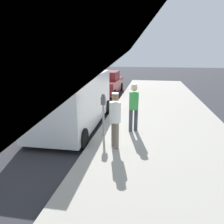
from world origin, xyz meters
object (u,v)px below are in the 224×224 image
at_px(parked_sedan_ahead, 107,84).
at_px(parking_meter_near, 103,108).
at_px(pedestrian_in_white, 115,117).
at_px(pedestrian_in_green, 134,105).
at_px(parked_van, 74,99).

bearing_deg(parked_sedan_ahead, parking_meter_near, -79.10).
xyz_separation_m(pedestrian_in_white, parked_sedan_ahead, (-2.21, 9.48, -0.39)).
relative_size(pedestrian_in_white, parked_sedan_ahead, 0.39).
bearing_deg(pedestrian_in_white, parking_meter_near, 124.05).
relative_size(pedestrian_in_white, pedestrian_in_green, 0.97).
bearing_deg(parking_meter_near, parked_van, 140.57).
bearing_deg(parked_van, pedestrian_in_green, -12.48).
height_order(pedestrian_in_green, parked_van, parked_van).
bearing_deg(parking_meter_near, pedestrian_in_white, -55.95).
bearing_deg(parked_sedan_ahead, pedestrian_in_green, -71.64).
relative_size(pedestrian_in_white, parked_van, 0.33).
bearing_deg(parking_meter_near, pedestrian_in_green, 34.88).
distance_m(pedestrian_in_green, parked_van, 2.54).
xyz_separation_m(parking_meter_near, parked_sedan_ahead, (-1.67, 8.68, -0.43)).
relative_size(pedestrian_in_green, parked_sedan_ahead, 0.40).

